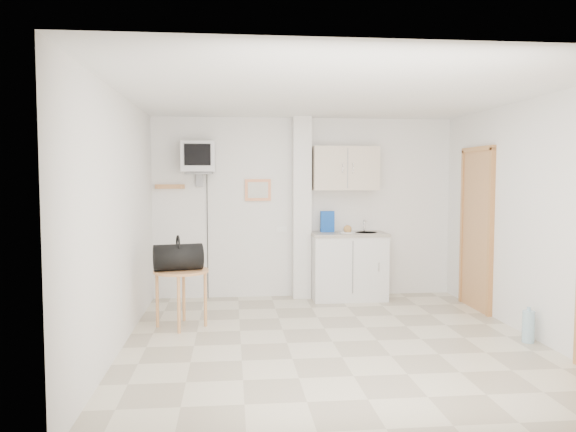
{
  "coord_description": "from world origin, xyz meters",
  "views": [
    {
      "loc": [
        -1.02,
        -5.55,
        1.68
      ],
      "look_at": [
        -0.4,
        0.6,
        1.25
      ],
      "focal_mm": 35.0,
      "sensor_mm": 36.0,
      "label": 1
    }
  ],
  "objects": [
    {
      "name": "round_table",
      "position": [
        -1.58,
        0.74,
        0.56
      ],
      "size": [
        0.61,
        0.61,
        0.65
      ],
      "rotation": [
        0.0,
        0.0,
        -0.02
      ],
      "color": "tan",
      "rests_on": "ground"
    },
    {
      "name": "kitchenette",
      "position": [
        0.57,
        2.0,
        0.8
      ],
      "size": [
        1.03,
        0.58,
        2.1
      ],
      "color": "silver",
      "rests_on": "ground"
    },
    {
      "name": "duffel_bag",
      "position": [
        -1.61,
        0.7,
        0.8
      ],
      "size": [
        0.58,
        0.4,
        0.39
      ],
      "rotation": [
        0.0,
        0.0,
        0.22
      ],
      "color": "black",
      "rests_on": "round_table"
    },
    {
      "name": "ground",
      "position": [
        0.0,
        0.0,
        0.0
      ],
      "size": [
        4.5,
        4.5,
        0.0
      ],
      "primitive_type": "plane",
      "color": "beige",
      "rests_on": "ground"
    },
    {
      "name": "crt_television",
      "position": [
        -1.45,
        2.02,
        1.94
      ],
      "size": [
        0.44,
        0.45,
        2.15
      ],
      "color": "slate",
      "rests_on": "ground"
    },
    {
      "name": "room_envelope",
      "position": [
        0.24,
        0.09,
        1.54
      ],
      "size": [
        4.24,
        4.54,
        2.55
      ],
      "color": "white",
      "rests_on": "ground"
    },
    {
      "name": "water_bottle",
      "position": [
        1.98,
        -0.22,
        0.16
      ],
      "size": [
        0.12,
        0.12,
        0.36
      ],
      "color": "#90B6C7",
      "rests_on": "ground"
    }
  ]
}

